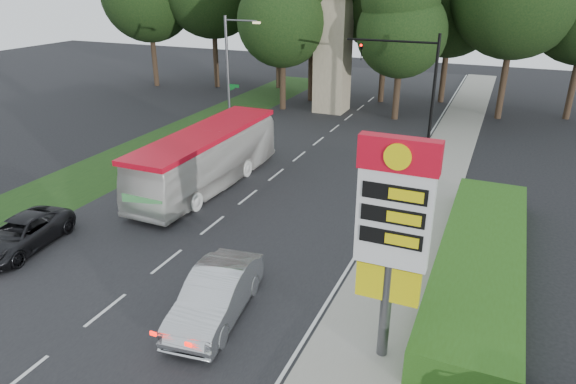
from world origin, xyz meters
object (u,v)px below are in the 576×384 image
at_px(traffic_signal_mast, 415,73).
at_px(streetlight_signs, 230,68).
at_px(suv_charcoal, 20,234).
at_px(transit_bus, 207,159).
at_px(monument, 333,49).
at_px(gas_station_pylon, 393,224).
at_px(sedan_silver, 216,295).

height_order(traffic_signal_mast, streetlight_signs, streetlight_signs).
bearing_deg(suv_charcoal, transit_bus, 61.10).
bearing_deg(traffic_signal_mast, monument, 142.00).
bearing_deg(suv_charcoal, streetlight_signs, 84.98).
distance_m(streetlight_signs, monument, 9.44).
bearing_deg(monument, streetlight_signs, -121.97).
xyz_separation_m(gas_station_pylon, monument, (-11.20, 28.01, 0.66)).
bearing_deg(streetlight_signs, sedan_silver, -62.30).
xyz_separation_m(traffic_signal_mast, streetlight_signs, (-12.67, -1.99, -0.23)).
relative_size(transit_bus, suv_charcoal, 2.34).
distance_m(traffic_signal_mast, sedan_silver, 22.66).
relative_size(monument, transit_bus, 0.91).
height_order(gas_station_pylon, streetlight_signs, streetlight_signs).
xyz_separation_m(streetlight_signs, transit_bus, (4.33, -10.48, -2.90)).
bearing_deg(sedan_silver, transit_bus, 115.03).
relative_size(monument, suv_charcoal, 2.12).
distance_m(gas_station_pylon, traffic_signal_mast, 22.29).
distance_m(streetlight_signs, sedan_silver, 23.15).
bearing_deg(sedan_silver, traffic_signal_mast, 76.96).
bearing_deg(transit_bus, sedan_silver, -55.93).
relative_size(gas_station_pylon, transit_bus, 0.62).
bearing_deg(gas_station_pylon, monument, 111.80).
relative_size(traffic_signal_mast, sedan_silver, 1.45).
bearing_deg(monument, suv_charcoal, -98.70).
bearing_deg(monument, traffic_signal_mast, -38.00).
relative_size(streetlight_signs, monument, 0.80).
distance_m(gas_station_pylon, transit_bus, 15.49).
relative_size(streetlight_signs, suv_charcoal, 1.69).
xyz_separation_m(streetlight_signs, monument, (4.99, 7.99, 0.67)).
bearing_deg(sedan_silver, monument, 93.51).
relative_size(streetlight_signs, sedan_silver, 1.61).
bearing_deg(transit_bus, monument, 89.23).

